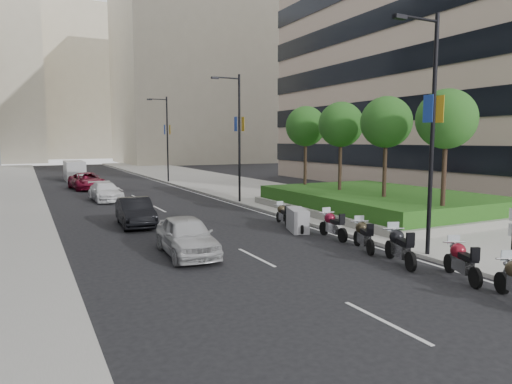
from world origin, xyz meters
TOP-DOWN VIEW (x-y plane):
  - ground at (0.00, 0.00)m, footprint 160.00×160.00m
  - sidewalk_right at (9.00, 30.00)m, footprint 10.00×100.00m
  - lane_edge at (3.70, 30.00)m, footprint 0.12×100.00m
  - lane_centre at (-1.50, 30.00)m, footprint 0.12×100.00m
  - building_cream_right at (22.00, 80.00)m, footprint 28.00×24.00m
  - building_cream_centre at (2.00, 120.00)m, footprint 30.00×24.00m
  - planter at (10.00, 10.00)m, footprint 10.00×14.00m
  - hedge at (10.00, 10.00)m, footprint 9.40×13.40m
  - tree_0 at (8.50, 4.00)m, footprint 2.80×2.80m
  - tree_1 at (8.50, 8.00)m, footprint 2.80×2.80m
  - tree_2 at (8.50, 12.00)m, footprint 2.80×2.80m
  - tree_3 at (8.50, 16.00)m, footprint 2.80×2.80m
  - lamp_post_0 at (4.14, 1.00)m, footprint 2.34×0.45m
  - lamp_post_1 at (4.14, 18.00)m, footprint 2.34×0.45m
  - lamp_post_2 at (4.14, 36.00)m, footprint 2.34×0.45m
  - motorcycle_1 at (3.10, -1.46)m, footprint 1.11×2.14m
  - motorcycle_2 at (2.68, 0.81)m, footprint 1.10×2.34m
  - motorcycle_3 at (2.92, 3.07)m, footprint 1.04×2.16m
  - motorcycle_4 at (3.14, 5.45)m, footprint 0.77×2.31m
  - motorcycle_5 at (2.55, 7.50)m, footprint 1.32×2.01m
  - motorcycle_6 at (2.90, 9.51)m, footprint 0.70×2.01m
  - car_a at (-3.73, 5.57)m, footprint 2.07×4.57m
  - car_b at (-4.19, 12.63)m, footprint 1.80×4.53m
  - car_c at (-3.98, 23.80)m, footprint 2.16×4.79m
  - car_d at (-4.22, 32.92)m, footprint 3.01×5.73m
  - delivery_van at (-4.25, 43.65)m, footprint 1.97×5.18m

SIDE VIEW (x-z plane):
  - ground at x=0.00m, z-range 0.00..0.00m
  - lane_edge at x=3.70m, z-range 0.00..0.01m
  - lane_centre at x=-1.50m, z-range 0.00..0.01m
  - sidewalk_right at x=9.00m, z-range 0.00..0.15m
  - planter at x=10.00m, z-range 0.15..0.55m
  - motorcycle_6 at x=2.90m, z-range 0.03..1.05m
  - motorcycle_5 at x=2.55m, z-range 0.00..1.13m
  - motorcycle_3 at x=2.92m, z-range 0.04..1.17m
  - motorcycle_1 at x=3.10m, z-range 0.04..1.18m
  - motorcycle_4 at x=3.14m, z-range 0.04..1.19m
  - motorcycle_2 at x=2.68m, z-range 0.04..1.26m
  - car_c at x=-3.98m, z-range 0.00..1.36m
  - car_b at x=-4.19m, z-range 0.00..1.47m
  - car_a at x=-3.73m, z-range 0.00..1.52m
  - car_d at x=-4.22m, z-range 0.00..1.54m
  - hedge at x=10.00m, z-range 0.55..1.35m
  - delivery_van at x=-4.25m, z-range -0.07..2.10m
  - lamp_post_0 at x=4.14m, z-range 0.57..9.57m
  - lamp_post_1 at x=4.14m, z-range 0.57..9.57m
  - lamp_post_2 at x=4.14m, z-range 0.57..9.57m
  - tree_0 at x=8.50m, z-range 2.27..8.57m
  - tree_1 at x=8.50m, z-range 2.27..8.57m
  - tree_2 at x=8.50m, z-range 2.27..8.57m
  - tree_3 at x=8.50m, z-range 2.27..8.57m
  - building_cream_right at x=22.00m, z-range 0.00..36.00m
  - building_cream_centre at x=2.00m, z-range 0.00..38.00m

